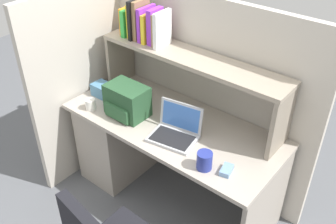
{
  "coord_description": "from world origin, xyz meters",
  "views": [
    {
      "loc": [
        1.36,
        -1.72,
        2.33
      ],
      "look_at": [
        0.0,
        -0.05,
        0.85
      ],
      "focal_mm": 40.9,
      "sensor_mm": 36.0,
      "label": 1
    }
  ],
  "objects_px": {
    "paper_cup": "(91,104)",
    "snack_canister": "(204,161)",
    "backpack": "(127,101)",
    "tissue_box": "(106,91)",
    "laptop": "(176,130)",
    "computer_mouse": "(227,170)"
  },
  "relations": [
    {
      "from": "laptop",
      "to": "backpack",
      "type": "relative_size",
      "value": 1.16
    },
    {
      "from": "computer_mouse",
      "to": "paper_cup",
      "type": "distance_m",
      "value": 1.15
    },
    {
      "from": "laptop",
      "to": "snack_canister",
      "type": "distance_m",
      "value": 0.35
    },
    {
      "from": "paper_cup",
      "to": "tissue_box",
      "type": "xyz_separation_m",
      "value": [
        -0.04,
        0.19,
        0.01
      ]
    },
    {
      "from": "backpack",
      "to": "paper_cup",
      "type": "height_order",
      "value": "backpack"
    },
    {
      "from": "laptop",
      "to": "computer_mouse",
      "type": "relative_size",
      "value": 3.35
    },
    {
      "from": "computer_mouse",
      "to": "paper_cup",
      "type": "xyz_separation_m",
      "value": [
        -1.15,
        -0.06,
        0.03
      ]
    },
    {
      "from": "laptop",
      "to": "snack_canister",
      "type": "relative_size",
      "value": 3.03
    },
    {
      "from": "paper_cup",
      "to": "snack_canister",
      "type": "bearing_deg",
      "value": 0.42
    },
    {
      "from": "computer_mouse",
      "to": "paper_cup",
      "type": "bearing_deg",
      "value": 170.34
    },
    {
      "from": "paper_cup",
      "to": "tissue_box",
      "type": "distance_m",
      "value": 0.2
    },
    {
      "from": "backpack",
      "to": "paper_cup",
      "type": "xyz_separation_m",
      "value": [
        -0.26,
        -0.13,
        -0.07
      ]
    },
    {
      "from": "backpack",
      "to": "snack_canister",
      "type": "relative_size",
      "value": 2.61
    },
    {
      "from": "paper_cup",
      "to": "computer_mouse",
      "type": "bearing_deg",
      "value": 3.06
    },
    {
      "from": "tissue_box",
      "to": "paper_cup",
      "type": "bearing_deg",
      "value": -77.97
    },
    {
      "from": "backpack",
      "to": "paper_cup",
      "type": "relative_size",
      "value": 3.6
    },
    {
      "from": "paper_cup",
      "to": "snack_canister",
      "type": "xyz_separation_m",
      "value": [
        1.02,
        0.01,
        0.02
      ]
    },
    {
      "from": "tissue_box",
      "to": "snack_canister",
      "type": "distance_m",
      "value": 1.08
    },
    {
      "from": "backpack",
      "to": "paper_cup",
      "type": "bearing_deg",
      "value": -154.03
    },
    {
      "from": "computer_mouse",
      "to": "tissue_box",
      "type": "xyz_separation_m",
      "value": [
        -1.19,
        0.13,
        0.03
      ]
    },
    {
      "from": "paper_cup",
      "to": "snack_canister",
      "type": "distance_m",
      "value": 1.02
    },
    {
      "from": "computer_mouse",
      "to": "tissue_box",
      "type": "relative_size",
      "value": 0.47
    }
  ]
}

